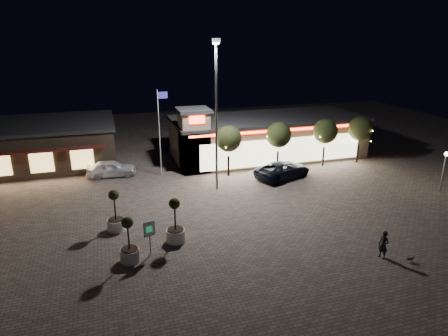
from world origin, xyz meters
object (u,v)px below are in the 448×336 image
object	(u,v)px
pickup_truck	(283,170)
valet_sign	(149,232)
pedestrian	(383,245)
planter_left	(116,218)
planter_mid	(129,248)
white_sedan	(111,168)

from	to	relation	value
pickup_truck	valet_sign	bearing A→B (deg)	107.25
pedestrian	planter_left	bearing A→B (deg)	-133.16
pickup_truck	valet_sign	world-z (taller)	valet_sign
pedestrian	planter_mid	bearing A→B (deg)	-119.93
white_sedan	planter_mid	distance (m)	15.52
white_sedan	pedestrian	xyz separation A→B (m)	(14.88, -19.54, 0.10)
planter_left	valet_sign	size ratio (longest dim) A/B	1.34
valet_sign	pedestrian	bearing A→B (deg)	-18.41
planter_left	valet_sign	bearing A→B (deg)	-64.96
white_sedan	planter_left	xyz separation A→B (m)	(-0.08, -11.30, 0.14)
white_sedan	planter_mid	bearing A→B (deg)	-174.45
pickup_truck	planter_left	size ratio (longest dim) A/B	1.88
white_sedan	pedestrian	bearing A→B (deg)	-138.98
pickup_truck	pedestrian	size ratio (longest dim) A/B	3.21
pickup_truck	planter_mid	world-z (taller)	planter_mid
white_sedan	pedestrian	world-z (taller)	pedestrian
planter_left	valet_sign	distance (m)	4.31
pedestrian	valet_sign	world-z (taller)	valet_sign
white_sedan	pedestrian	distance (m)	24.56
pedestrian	valet_sign	bearing A→B (deg)	-122.72
planter_mid	pedestrian	bearing A→B (deg)	-15.63
planter_mid	valet_sign	xyz separation A→B (m)	(1.24, 0.35, 0.66)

